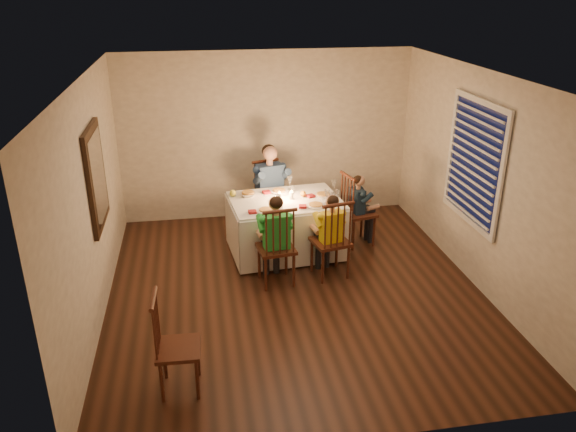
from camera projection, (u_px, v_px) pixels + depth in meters
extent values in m
plane|color=black|center=(295.00, 290.00, 6.93)|extent=(5.00, 5.00, 0.00)
cube|color=silver|center=(92.00, 204.00, 6.08)|extent=(0.02, 5.00, 2.60)
cube|color=silver|center=(479.00, 180.00, 6.77)|extent=(0.02, 5.00, 2.60)
cube|color=silver|center=(267.00, 136.00, 8.70)|extent=(4.50, 0.02, 2.60)
plane|color=white|center=(296.00, 76.00, 5.92)|extent=(5.00, 5.00, 0.00)
cube|color=white|center=(286.00, 201.00, 7.61)|extent=(1.56, 1.18, 0.04)
cube|color=white|center=(276.00, 212.00, 8.23)|extent=(1.50, 0.16, 0.73)
cube|color=white|center=(296.00, 242.00, 7.28)|extent=(1.50, 0.16, 0.73)
cube|color=white|center=(337.00, 221.00, 7.93)|extent=(0.12, 1.09, 0.73)
cube|color=white|center=(232.00, 232.00, 7.57)|extent=(0.12, 1.09, 0.73)
cylinder|color=silver|center=(279.00, 191.00, 7.87)|extent=(0.28, 0.28, 0.02)
cylinder|color=silver|center=(266.00, 211.00, 7.21)|extent=(0.28, 0.28, 0.02)
cylinder|color=silver|center=(316.00, 206.00, 7.38)|extent=(0.28, 0.28, 0.02)
cylinder|color=silver|center=(323.00, 195.00, 7.74)|extent=(0.28, 0.28, 0.02)
cylinder|color=silver|center=(279.00, 197.00, 7.56)|extent=(0.06, 0.06, 0.10)
cylinder|color=silver|center=(292.00, 196.00, 7.60)|extent=(0.06, 0.06, 0.10)
sphere|color=yellow|center=(233.00, 193.00, 7.70)|extent=(0.09, 0.09, 0.09)
sphere|color=#FFA015|center=(303.00, 194.00, 7.69)|extent=(0.08, 0.08, 0.08)
imported|color=silver|center=(248.00, 195.00, 7.71)|extent=(0.23, 0.23, 0.05)
cube|color=black|center=(96.00, 177.00, 6.28)|extent=(0.05, 0.95, 1.15)
cube|color=white|center=(99.00, 177.00, 6.28)|extent=(0.01, 0.78, 0.98)
cube|color=black|center=(475.00, 162.00, 6.78)|extent=(0.01, 1.20, 1.40)
cube|color=white|center=(474.00, 162.00, 6.78)|extent=(0.03, 1.34, 1.54)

